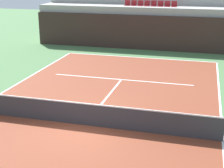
% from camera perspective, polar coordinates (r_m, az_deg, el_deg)
% --- Properties ---
extents(ground_plane, '(80.00, 80.00, 0.00)m').
position_cam_1_polar(ground_plane, '(14.15, -4.63, -6.87)').
color(ground_plane, '#477042').
extents(court_surface, '(11.00, 24.00, 0.01)m').
position_cam_1_polar(court_surface, '(14.15, -4.63, -6.86)').
color(court_surface, brown).
rests_on(court_surface, ground_plane).
extents(baseline_far, '(11.00, 0.10, 0.00)m').
position_cam_1_polar(baseline_far, '(25.10, 4.60, 4.44)').
color(baseline_far, white).
rests_on(baseline_far, court_surface).
extents(sideline_right, '(0.10, 24.00, 0.00)m').
position_cam_1_polar(sideline_right, '(13.47, 18.07, -9.11)').
color(sideline_right, white).
rests_on(sideline_right, court_surface).
extents(service_line_far, '(8.26, 0.10, 0.00)m').
position_cam_1_polar(service_line_far, '(19.87, 1.58, 0.75)').
color(service_line_far, white).
rests_on(service_line_far, court_surface).
extents(centre_service_line, '(0.10, 6.40, 0.00)m').
position_cam_1_polar(centre_service_line, '(16.95, -0.99, -2.40)').
color(centre_service_line, white).
rests_on(centre_service_line, court_surface).
extents(back_wall, '(18.61, 0.30, 2.72)m').
position_cam_1_polar(back_wall, '(27.54, 5.78, 8.52)').
color(back_wall, '#33231E').
rests_on(back_wall, ground_plane).
extents(stands_tier_lower, '(18.61, 2.40, 3.30)m').
position_cam_1_polar(stands_tier_lower, '(28.81, 6.26, 9.52)').
color(stands_tier_lower, '#9E9E99').
rests_on(stands_tier_lower, ground_plane).
extents(stands_tier_upper, '(18.61, 2.40, 4.31)m').
position_cam_1_polar(stands_tier_upper, '(31.09, 7.02, 11.07)').
color(stands_tier_upper, '#9E9E99').
rests_on(stands_tier_upper, ground_plane).
extents(seating_row_lower, '(4.29, 0.44, 0.44)m').
position_cam_1_polar(seating_row_lower, '(28.69, 6.42, 13.06)').
color(seating_row_lower, maroon).
rests_on(seating_row_lower, stands_tier_lower).
extents(tennis_net, '(11.08, 0.08, 1.07)m').
position_cam_1_polar(tennis_net, '(13.95, -4.68, -4.98)').
color(tennis_net, black).
rests_on(tennis_net, court_surface).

